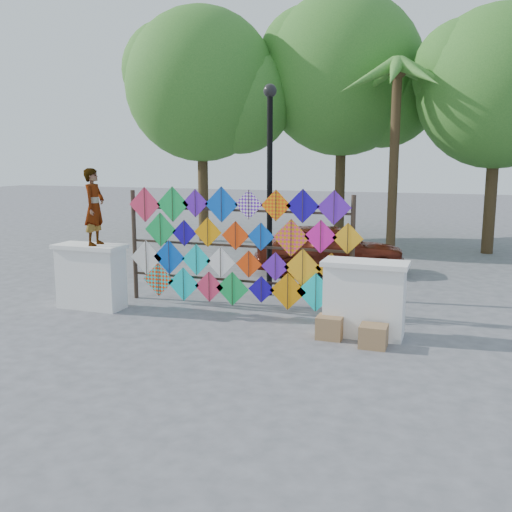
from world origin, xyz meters
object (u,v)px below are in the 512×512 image
(sedan, at_px, (329,248))
(lamppost, at_px, (270,171))
(vendor_woman, at_px, (94,207))
(kite_rack, at_px, (237,249))

(sedan, distance_m, lamppost, 3.52)
(lamppost, bearing_deg, vendor_woman, -142.27)
(sedan, bearing_deg, lamppost, 147.30)
(kite_rack, relative_size, lamppost, 1.11)
(kite_rack, xyz_separation_m, sedan, (0.94, 4.06, -0.55))
(vendor_woman, bearing_deg, lamppost, -59.16)
(kite_rack, bearing_deg, sedan, 77.01)
(vendor_woman, distance_m, lamppost, 3.66)
(vendor_woman, bearing_deg, sedan, -42.24)
(vendor_woman, xyz_separation_m, sedan, (3.54, 4.98, -1.37))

